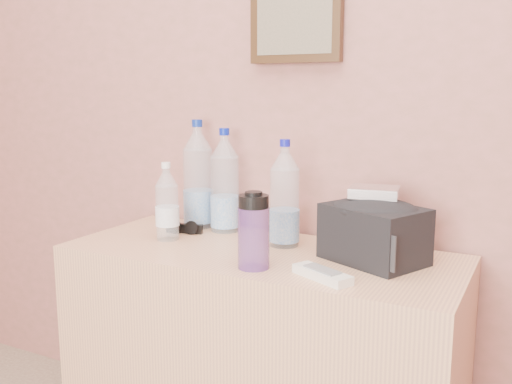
# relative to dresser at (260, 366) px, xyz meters

# --- Properties ---
(picture_frame) EXTENTS (0.30, 0.03, 0.25)m
(picture_frame) POSITION_rel_dresser_xyz_m (-0.00, 0.24, 1.04)
(picture_frame) COLOR #382311
(picture_frame) RESTS_ON room_shell
(dresser) EXTENTS (1.16, 0.48, 0.73)m
(dresser) POSITION_rel_dresser_xyz_m (0.00, 0.00, 0.00)
(dresser) COLOR #B2814F
(dresser) RESTS_ON ground
(pet_large_a) EXTENTS (0.09, 0.09, 0.34)m
(pet_large_a) POSITION_rel_dresser_xyz_m (-0.22, 0.16, 0.51)
(pet_large_a) COLOR silver
(pet_large_a) RESTS_ON dresser
(pet_large_b) EXTENTS (0.10, 0.10, 0.37)m
(pet_large_b) POSITION_rel_dresser_xyz_m (-0.33, 0.18, 0.53)
(pet_large_b) COLOR silver
(pet_large_b) RESTS_ON dresser
(pet_large_c) EXTENTS (0.09, 0.09, 0.32)m
(pet_large_c) POSITION_rel_dresser_xyz_m (0.04, 0.09, 0.51)
(pet_large_c) COLOR silver
(pet_large_c) RESTS_ON dresser
(pet_small) EXTENTS (0.07, 0.07, 0.25)m
(pet_small) POSITION_rel_dresser_xyz_m (-0.32, -0.02, 0.47)
(pet_small) COLOR silver
(pet_small) RESTS_ON dresser
(nalgene_bottle) EXTENTS (0.08, 0.08, 0.21)m
(nalgene_bottle) POSITION_rel_dresser_xyz_m (0.06, -0.15, 0.46)
(nalgene_bottle) COLOR #61398A
(nalgene_bottle) RESTS_ON dresser
(sunglasses) EXTENTS (0.13, 0.07, 0.03)m
(sunglasses) POSITION_rel_dresser_xyz_m (-0.32, 0.07, 0.38)
(sunglasses) COLOR black
(sunglasses) RESTS_ON dresser
(ac_remote) EXTENTS (0.18, 0.12, 0.02)m
(ac_remote) POSITION_rel_dresser_xyz_m (0.25, -0.15, 0.37)
(ac_remote) COLOR silver
(ac_remote) RESTS_ON dresser
(toiletry_bag) EXTENTS (0.31, 0.28, 0.18)m
(toiletry_bag) POSITION_rel_dresser_xyz_m (0.32, 0.05, 0.45)
(toiletry_bag) COLOR #222228
(toiletry_bag) RESTS_ON dresser
(foil_packet) EXTENTS (0.15, 0.13, 0.03)m
(foil_packet) POSITION_rel_dresser_xyz_m (0.31, 0.08, 0.55)
(foil_packet) COLOR white
(foil_packet) RESTS_ON toiletry_bag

